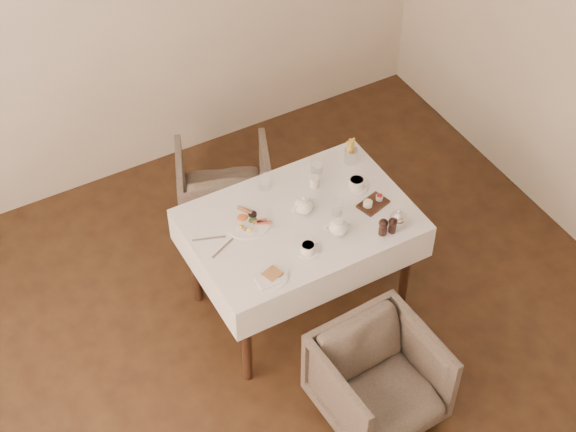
{
  "coord_description": "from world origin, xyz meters",
  "views": [
    {
      "loc": [
        -1.44,
        -2.25,
        4.36
      ],
      "look_at": [
        0.27,
        0.8,
        0.82
      ],
      "focal_mm": 55.0,
      "sensor_mm": 36.0,
      "label": 1
    }
  ],
  "objects_px": {
    "armchair_near": "(379,380)",
    "breakfast_plate": "(247,222)",
    "table": "(300,233)",
    "armchair_far": "(225,190)",
    "teapot_centre": "(304,205)"
  },
  "relations": [
    {
      "from": "armchair_near",
      "to": "breakfast_plate",
      "type": "height_order",
      "value": "breakfast_plate"
    },
    {
      "from": "armchair_near",
      "to": "armchair_far",
      "type": "distance_m",
      "value": 1.77
    },
    {
      "from": "breakfast_plate",
      "to": "armchair_far",
      "type": "bearing_deg",
      "value": 69.36
    },
    {
      "from": "armchair_near",
      "to": "breakfast_plate",
      "type": "xyz_separation_m",
      "value": [
        -0.27,
        1.01,
        0.48
      ]
    },
    {
      "from": "armchair_near",
      "to": "armchair_far",
      "type": "bearing_deg",
      "value": 89.26
    },
    {
      "from": "teapot_centre",
      "to": "armchair_far",
      "type": "bearing_deg",
      "value": 90.9
    },
    {
      "from": "table",
      "to": "armchair_near",
      "type": "relative_size",
      "value": 2.02
    },
    {
      "from": "table",
      "to": "breakfast_plate",
      "type": "distance_m",
      "value": 0.33
    },
    {
      "from": "table",
      "to": "teapot_centre",
      "type": "relative_size",
      "value": 8.16
    },
    {
      "from": "table",
      "to": "armchair_far",
      "type": "height_order",
      "value": "table"
    },
    {
      "from": "armchair_far",
      "to": "breakfast_plate",
      "type": "height_order",
      "value": "breakfast_plate"
    },
    {
      "from": "armchair_near",
      "to": "breakfast_plate",
      "type": "distance_m",
      "value": 1.15
    },
    {
      "from": "table",
      "to": "armchair_near",
      "type": "xyz_separation_m",
      "value": [
        -0.01,
        -0.89,
        -0.35
      ]
    },
    {
      "from": "table",
      "to": "armchair_far",
      "type": "distance_m",
      "value": 0.95
    },
    {
      "from": "breakfast_plate",
      "to": "armchair_near",
      "type": "bearing_deg",
      "value": -80.48
    }
  ]
}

